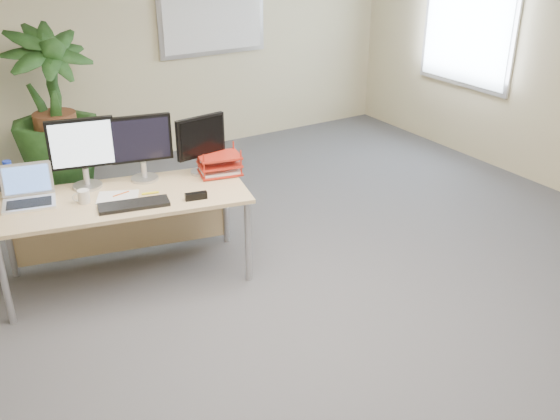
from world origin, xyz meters
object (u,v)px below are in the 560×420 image
floor_plant (55,121)px  monitor_left (82,149)px  desk (123,209)px  monitor_right (141,144)px  laptop (28,194)px

floor_plant → monitor_left: 1.62m
desk → floor_plant: (-0.04, 1.79, 0.21)m
monitor_left → monitor_right: size_ratio=1.04×
floor_plant → monitor_right: size_ratio=2.94×
monitor_right → floor_plant: bearing=99.1°
floor_plant → monitor_right: floor_plant is taller
monitor_left → laptop: bearing=-174.3°
monitor_left → monitor_right: (0.42, -0.09, -0.01)m
monitor_right → desk: bearing=-153.2°
desk → laptop: size_ratio=4.65×
floor_plant → desk: bearing=-88.8°
desk → floor_plant: floor_plant is taller
desk → monitor_left: monitor_left is taller
desk → monitor_left: bearing=132.9°
desk → monitor_left: (-0.19, 0.20, 0.45)m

